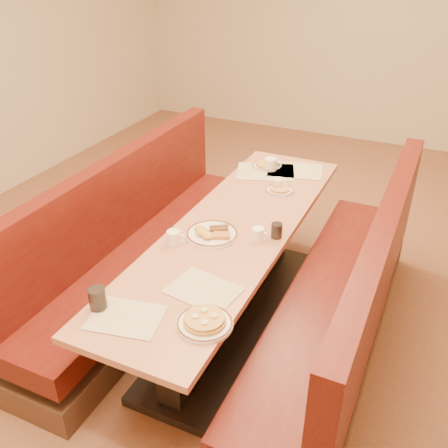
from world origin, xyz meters
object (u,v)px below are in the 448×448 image
at_px(diner_table, 233,276).
at_px(coffee_mug_c, 278,184).
at_px(coffee_mug_a, 258,234).
at_px(soda_tumbler_mid, 277,231).
at_px(coffee_mug_b, 174,238).
at_px(coffee_mug_d, 271,164).
at_px(booth_left, 140,252).
at_px(soda_tumbler_near, 98,299).
at_px(eggs_plate, 211,233).
at_px(booth_right, 343,308).
at_px(pancake_plate, 205,322).

xyz_separation_m(diner_table, coffee_mug_c, (0.06, 0.63, 0.42)).
bearing_deg(coffee_mug_a, soda_tumbler_mid, 45.31).
xyz_separation_m(coffee_mug_b, coffee_mug_d, (0.14, 1.25, 0.01)).
bearing_deg(booth_left, coffee_mug_a, -4.67).
bearing_deg(coffee_mug_c, booth_left, -135.98).
height_order(coffee_mug_c, soda_tumbler_near, soda_tumbler_near).
xyz_separation_m(diner_table, booth_left, (-0.73, 0.00, -0.01)).
distance_m(booth_left, coffee_mug_c, 1.11).
height_order(diner_table, coffee_mug_d, coffee_mug_d).
bearing_deg(soda_tumbler_near, soda_tumbler_mid, 60.52).
xyz_separation_m(eggs_plate, coffee_mug_d, (-0.01, 1.08, 0.03)).
relative_size(booth_right, eggs_plate, 7.84).
distance_m(pancake_plate, eggs_plate, 0.80).
relative_size(pancake_plate, coffee_mug_c, 2.56).
height_order(diner_table, coffee_mug_a, coffee_mug_a).
bearing_deg(coffee_mug_d, soda_tumbler_near, -107.80).
distance_m(eggs_plate, soda_tumbler_near, 0.86).
bearing_deg(diner_table, pancake_plate, -74.62).
relative_size(booth_right, soda_tumbler_mid, 26.77).
bearing_deg(booth_right, eggs_plate, -169.21).
xyz_separation_m(booth_right, soda_tumbler_mid, (-0.45, -0.00, 0.43)).
distance_m(coffee_mug_b, soda_tumbler_near, 0.67).
bearing_deg(coffee_mug_b, coffee_mug_c, 59.59).
distance_m(booth_left, soda_tumbler_mid, 1.10).
xyz_separation_m(booth_left, pancake_plate, (0.98, -0.88, 0.41)).
height_order(booth_right, coffee_mug_a, booth_right).
bearing_deg(soda_tumbler_near, diner_table, 74.24).
relative_size(coffee_mug_d, soda_tumbler_mid, 1.39).
distance_m(booth_left, soda_tumbler_near, 1.18).
bearing_deg(pancake_plate, soda_tumbler_near, -168.42).
xyz_separation_m(coffee_mug_a, coffee_mug_c, (-0.13, 0.71, 0.00)).
distance_m(booth_right, coffee_mug_c, 1.02).
height_order(coffee_mug_c, soda_tumbler_mid, soda_tumbler_mid).
distance_m(diner_table, soda_tumbler_near, 1.12).
bearing_deg(coffee_mug_c, coffee_mug_b, -102.01).
distance_m(coffee_mug_d, soda_tumbler_near, 1.92).
distance_m(pancake_plate, soda_tumbler_mid, 0.88).
bearing_deg(booth_left, diner_table, 0.00).
relative_size(booth_left, soda_tumbler_mid, 26.77).
height_order(pancake_plate, coffee_mug_b, coffee_mug_b).
height_order(coffee_mug_b, coffee_mug_d, coffee_mug_d).
xyz_separation_m(booth_right, coffee_mug_a, (-0.54, -0.08, 0.43)).
xyz_separation_m(pancake_plate, soda_tumbler_mid, (0.04, 0.88, 0.03)).
bearing_deg(coffee_mug_c, soda_tumbler_near, -96.46).
bearing_deg(coffee_mug_a, eggs_plate, -158.90).
xyz_separation_m(coffee_mug_c, coffee_mug_d, (-0.16, 0.29, 0.01)).
distance_m(booth_right, pancake_plate, 1.09).
xyz_separation_m(pancake_plate, soda_tumbler_near, (-0.52, -0.11, 0.04)).
relative_size(pancake_plate, soda_tumbler_mid, 2.87).
xyz_separation_m(coffee_mug_b, soda_tumbler_near, (-0.04, -0.67, 0.01)).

